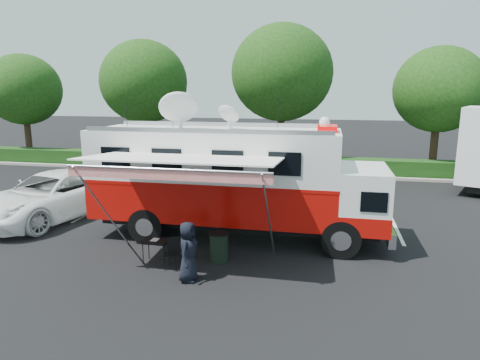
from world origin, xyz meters
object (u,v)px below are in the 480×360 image
Objects in this scene: command_truck at (234,179)px; white_suv at (55,217)px; trash_bin at (219,247)px; folding_table at (156,242)px.

white_suv is at bearing 174.11° from command_truck.
trash_bin is (0.01, -2.14, -1.58)m from command_truck.
command_truck is 2.66m from trash_bin.
folding_table is 1.85m from trash_bin.
command_truck is 7.79m from white_suv.
command_truck is 1.53× the size of white_suv.
folding_table is (5.71, -3.39, 0.62)m from white_suv.
white_suv reaches higher than folding_table.
folding_table is at bearing -16.22° from white_suv.
command_truck reaches higher than folding_table.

